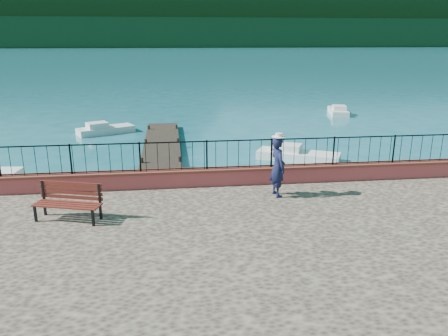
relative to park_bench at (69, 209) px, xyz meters
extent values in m
plane|color=#19596B|center=(4.32, -1.23, -1.51)|extent=(2000.00, 2000.00, 0.00)
cube|color=#AF3F3F|center=(4.32, 2.47, -0.02)|extent=(28.00, 0.46, 0.58)
cube|color=black|center=(4.32, 2.47, 0.75)|extent=(27.00, 0.05, 0.95)
cube|color=#2D231C|center=(2.32, 10.77, -1.36)|extent=(2.00, 16.00, 0.30)
cube|color=black|center=(4.32, 298.77, 7.49)|extent=(900.00, 60.00, 18.00)
cube|color=black|center=(4.32, 358.77, 20.49)|extent=(900.00, 120.00, 44.00)
ellipsoid|color=#142D23|center=(224.32, 558.77, -1.51)|extent=(448.00, 384.00, 180.00)
cube|color=black|center=(-0.01, -0.04, -0.08)|extent=(1.92, 1.07, 0.46)
cube|color=maroon|center=(0.07, 0.23, 0.43)|extent=(1.78, 0.61, 0.56)
imported|color=#111533|center=(6.13, 1.18, 0.65)|extent=(0.58, 0.77, 1.90)
cylinder|color=silver|center=(6.13, 1.18, 1.66)|extent=(0.44, 0.44, 0.12)
cube|color=silver|center=(-3.53, 6.60, -1.11)|extent=(3.88, 1.71, 0.80)
cube|color=silver|center=(9.29, 9.38, -1.11)|extent=(4.27, 3.05, 0.80)
cube|color=silver|center=(-1.37, 17.25, -1.11)|extent=(3.79, 2.74, 0.80)
cube|color=silver|center=(16.53, 22.61, -1.11)|extent=(2.06, 3.68, 0.80)
camera|label=1|loc=(2.86, -11.56, 4.51)|focal=35.00mm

